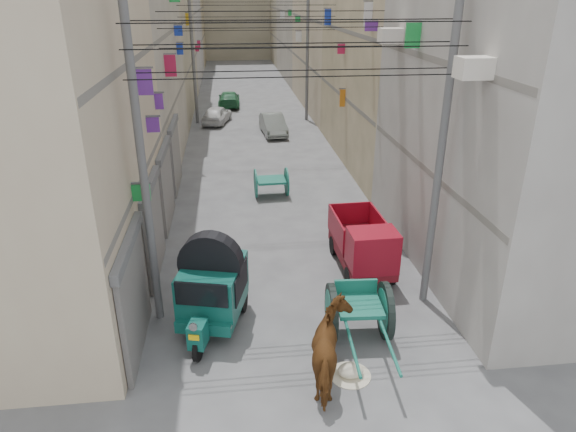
{
  "coord_description": "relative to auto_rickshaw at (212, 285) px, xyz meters",
  "views": [
    {
      "loc": [
        -1.55,
        -5.67,
        7.88
      ],
      "look_at": [
        -0.14,
        6.5,
        2.51
      ],
      "focal_mm": 32.0,
      "sensor_mm": 36.0,
      "label": 1
    }
  ],
  "objects": [
    {
      "name": "building_row_left",
      "position": [
        -5.84,
        28.61,
        5.31
      ],
      "size": [
        8.0,
        62.0,
        14.0
      ],
      "color": "#BBAB8D",
      "rests_on": "ground"
    },
    {
      "name": "building_row_right",
      "position": [
        10.15,
        28.61,
        5.31
      ],
      "size": [
        8.0,
        62.0,
        14.0
      ],
      "color": "#A5A09A",
      "rests_on": "ground"
    },
    {
      "name": "end_cap_building",
      "position": [
        2.16,
        60.48,
        5.35
      ],
      "size": [
        22.0,
        10.0,
        13.0
      ],
      "primitive_type": "cube",
      "color": "tan",
      "rests_on": "ground"
    },
    {
      "name": "shutters_left",
      "position": [
        -1.76,
        4.86,
        0.34
      ],
      "size": [
        0.18,
        14.4,
        2.88
      ],
      "color": "#4C4D52",
      "rests_on": "ground"
    },
    {
      "name": "signboards",
      "position": [
        2.15,
        16.14,
        2.28
      ],
      "size": [
        8.22,
        40.52,
        5.67
      ],
      "color": "green",
      "rests_on": "ground"
    },
    {
      "name": "ac_units",
      "position": [
        5.81,
        2.15,
        6.28
      ],
      "size": [
        0.7,
        6.55,
        3.35
      ],
      "color": "beige",
      "rests_on": "ground"
    },
    {
      "name": "utility_poles",
      "position": [
        2.16,
        11.48,
        2.85
      ],
      "size": [
        7.4,
        22.2,
        8.0
      ],
      "color": "#555558",
      "rests_on": "ground"
    },
    {
      "name": "overhead_cables",
      "position": [
        2.16,
        8.88,
        5.61
      ],
      "size": [
        7.4,
        22.52,
        1.12
      ],
      "color": "black",
      "rests_on": "ground"
    },
    {
      "name": "auto_rickshaw",
      "position": [
        0.0,
        0.0,
        0.0
      ],
      "size": [
        2.03,
        2.88,
        1.96
      ],
      "rotation": [
        0.0,
        0.0,
        -0.25
      ],
      "color": "black",
      "rests_on": "ground"
    },
    {
      "name": "tonga_cart",
      "position": [
        3.53,
        -0.94,
        -0.41
      ],
      "size": [
        1.57,
        3.24,
        1.43
      ],
      "rotation": [
        0.0,
        0.0,
        -0.06
      ],
      "color": "black",
      "rests_on": "ground"
    },
    {
      "name": "mini_truck",
      "position": [
        4.45,
        2.05,
        -0.31
      ],
      "size": [
        1.48,
        3.16,
        1.76
      ],
      "rotation": [
        0.0,
        0.0,
        0.03
      ],
      "color": "black",
      "rests_on": "ground"
    },
    {
      "name": "second_cart",
      "position": [
        2.23,
        8.82,
        -0.51
      ],
      "size": [
        1.4,
        1.25,
        1.2
      ],
      "rotation": [
        0.0,
        0.0,
        0.03
      ],
      "color": "#155F4F",
      "rests_on": "ground"
    },
    {
      "name": "feed_sack",
      "position": [
        3.04,
        -2.34,
        -1.01
      ],
      "size": [
        0.57,
        0.46,
        0.29
      ],
      "primitive_type": "ellipsoid",
      "color": "beige",
      "rests_on": "ground"
    },
    {
      "name": "horse",
      "position": [
        2.59,
        -2.52,
        -0.29
      ],
      "size": [
        1.24,
        2.17,
        1.73
      ],
      "primitive_type": "imported",
      "rotation": [
        0.0,
        0.0,
        2.99
      ],
      "color": "brown",
      "rests_on": "ground"
    },
    {
      "name": "distant_car_white",
      "position": [
        -0.16,
        22.17,
        -0.58
      ],
      "size": [
        2.15,
        3.58,
        1.14
      ],
      "primitive_type": "imported",
      "rotation": [
        0.0,
        0.0,
        2.89
      ],
      "color": "silver",
      "rests_on": "ground"
    },
    {
      "name": "distant_car_grey",
      "position": [
        3.21,
        18.97,
        -0.56
      ],
      "size": [
        1.54,
        3.69,
        1.18
      ],
      "primitive_type": "imported",
      "rotation": [
        0.0,
        0.0,
        0.08
      ],
      "color": "slate",
      "rests_on": "ground"
    },
    {
      "name": "distant_car_green",
      "position": [
        0.67,
        27.49,
        -0.6
      ],
      "size": [
        1.64,
        3.85,
        1.1
      ],
      "primitive_type": "imported",
      "rotation": [
        0.0,
        0.0,
        3.12
      ],
      "color": "#205F37",
      "rests_on": "ground"
    }
  ]
}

